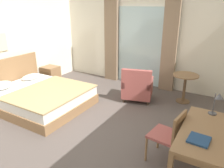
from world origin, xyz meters
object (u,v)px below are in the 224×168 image
object	(u,v)px
nightstand	(51,75)
desk_lamp	(218,99)
armchair_by_window	(137,87)
bed	(38,96)
framed_picture	(0,43)
round_cafe_table	(185,82)
desk_chair	(170,134)
closed_book	(199,140)
writing_desk	(206,137)

from	to	relation	value
nightstand	desk_lamp	world-z (taller)	desk_lamp
nightstand	armchair_by_window	xyz separation A→B (m)	(2.82, 0.19, 0.08)
bed	framed_picture	world-z (taller)	framed_picture
bed	round_cafe_table	distance (m)	3.60
nightstand	desk_chair	world-z (taller)	desk_chair
desk_chair	closed_book	xyz separation A→B (m)	(0.45, -0.39, 0.29)
closed_book	framed_picture	bearing A→B (deg)	174.46
bed	closed_book	xyz separation A→B (m)	(3.75, -0.76, 0.53)
bed	nightstand	distance (m)	1.58
closed_book	round_cafe_table	world-z (taller)	closed_book
desk_chair	framed_picture	world-z (taller)	framed_picture
armchair_by_window	desk_chair	bearing A→B (deg)	-53.75
writing_desk	framed_picture	world-z (taller)	framed_picture
nightstand	framed_picture	xyz separation A→B (m)	(-0.26, -1.30, 1.17)
round_cafe_table	framed_picture	bearing A→B (deg)	-154.19
writing_desk	desk_chair	distance (m)	0.54
bed	desk_lamp	xyz separation A→B (m)	(3.85, -0.06, 0.82)
nightstand	desk_lamp	distance (m)	4.99
writing_desk	closed_book	xyz separation A→B (m)	(-0.05, -0.28, 0.11)
desk_lamp	round_cafe_table	size ratio (longest dim) A/B	0.59
bed	round_cafe_table	xyz separation A→B (m)	(2.98, 2.00, 0.27)
bed	framed_picture	xyz separation A→B (m)	(-1.14, 0.00, 1.18)
desk_chair	framed_picture	distance (m)	4.56
writing_desk	framed_picture	bearing A→B (deg)	174.44
bed	desk_chair	size ratio (longest dim) A/B	2.56
desk_chair	desk_lamp	size ratio (longest dim) A/B	2.04
nightstand	writing_desk	distance (m)	5.03
writing_desk	desk_lamp	size ratio (longest dim) A/B	3.12
desk_lamp	bed	bearing A→B (deg)	179.11
nightstand	writing_desk	xyz separation A→B (m)	(4.68, -1.78, 0.41)
round_cafe_table	desk_chair	bearing A→B (deg)	-82.23
desk_chair	nightstand	bearing A→B (deg)	158.15
desk_chair	round_cafe_table	xyz separation A→B (m)	(-0.32, 2.37, 0.03)
nightstand	round_cafe_table	bearing A→B (deg)	10.13
round_cafe_table	nightstand	bearing A→B (deg)	-169.87
desk_chair	round_cafe_table	bearing A→B (deg)	97.77
bed	desk_chair	world-z (taller)	bed
closed_book	writing_desk	bearing A→B (deg)	83.45
nightstand	desk_chair	xyz separation A→B (m)	(4.19, -1.68, 0.23)
round_cafe_table	closed_book	bearing A→B (deg)	-74.44
desk_lamp	armchair_by_window	distance (m)	2.57
bed	desk_lamp	distance (m)	3.93
desk_chair	armchair_by_window	size ratio (longest dim) A/B	0.98
desk_chair	desk_lamp	distance (m)	0.85
nightstand	closed_book	xyz separation A→B (m)	(4.64, -2.07, 0.52)
round_cafe_table	framed_picture	xyz separation A→B (m)	(-4.12, -1.99, 0.91)
nightstand	writing_desk	bearing A→B (deg)	-20.86
writing_desk	round_cafe_table	world-z (taller)	writing_desk
bed	nightstand	bearing A→B (deg)	124.17
closed_book	round_cafe_table	xyz separation A→B (m)	(-0.77, 2.76, -0.26)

